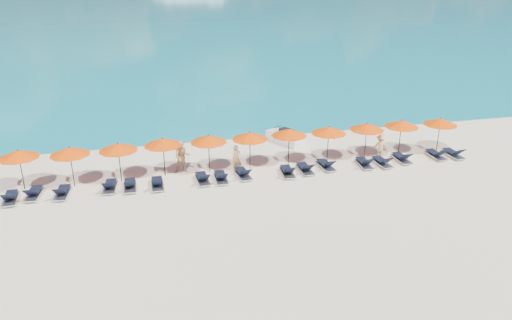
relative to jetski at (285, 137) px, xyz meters
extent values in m
plane|color=beige|center=(-3.33, -8.46, -0.40)|extent=(1400.00, 1400.00, 0.00)
cube|color=white|center=(-0.01, 0.02, -0.06)|extent=(2.20, 2.87, 0.62)
cube|color=black|center=(0.10, -0.17, 0.39)|extent=(1.04, 1.27, 0.40)
cylinder|color=black|center=(-0.34, 0.62, 0.56)|extent=(0.58, 0.36, 0.07)
imported|color=tan|center=(-4.10, -3.85, 0.36)|extent=(0.64, 0.51, 1.53)
imported|color=tan|center=(-7.14, -3.38, 0.56)|extent=(0.95, 0.58, 1.91)
imported|color=tan|center=(4.83, -4.04, 0.37)|extent=(1.09, 0.83, 1.54)
cylinder|color=black|center=(-15.55, -3.75, 0.70)|extent=(0.05, 0.05, 2.20)
cone|color=#E94202|center=(-15.55, -3.75, 1.62)|extent=(2.10, 2.10, 0.42)
sphere|color=black|center=(-15.55, -3.75, 1.84)|extent=(0.08, 0.08, 0.08)
cylinder|color=black|center=(-13.02, -3.93, 0.70)|extent=(0.05, 0.05, 2.20)
cone|color=#E94202|center=(-13.02, -3.93, 1.62)|extent=(2.10, 2.10, 0.42)
sphere|color=black|center=(-13.02, -3.93, 1.84)|extent=(0.08, 0.08, 0.08)
cylinder|color=black|center=(-10.56, -3.88, 0.70)|extent=(0.05, 0.05, 2.20)
cone|color=#E94202|center=(-10.56, -3.88, 1.62)|extent=(2.10, 2.10, 0.42)
sphere|color=black|center=(-10.56, -3.88, 1.84)|extent=(0.08, 0.08, 0.08)
cylinder|color=black|center=(-8.17, -3.64, 0.70)|extent=(0.05, 0.05, 2.20)
cone|color=#E94202|center=(-8.17, -3.64, 1.62)|extent=(2.10, 2.10, 0.42)
sphere|color=black|center=(-8.17, -3.64, 1.84)|extent=(0.08, 0.08, 0.08)
cylinder|color=black|center=(-5.65, -3.71, 0.70)|extent=(0.05, 0.05, 2.20)
cone|color=#E94202|center=(-5.65, -3.71, 1.62)|extent=(2.10, 2.10, 0.42)
sphere|color=black|center=(-5.65, -3.71, 1.84)|extent=(0.08, 0.08, 0.08)
cylinder|color=black|center=(-3.27, -3.73, 0.70)|extent=(0.05, 0.05, 2.20)
cone|color=#E94202|center=(-3.27, -3.73, 1.62)|extent=(2.10, 2.10, 0.42)
sphere|color=black|center=(-3.27, -3.73, 1.84)|extent=(0.08, 0.08, 0.08)
cylinder|color=black|center=(-0.91, -3.67, 0.70)|extent=(0.05, 0.05, 2.20)
cone|color=#E94202|center=(-0.91, -3.67, 1.62)|extent=(2.10, 2.10, 0.42)
sphere|color=black|center=(-0.91, -3.67, 1.84)|extent=(0.08, 0.08, 0.08)
cylinder|color=black|center=(1.49, -3.82, 0.70)|extent=(0.05, 0.05, 2.20)
cone|color=#E94202|center=(1.49, -3.82, 1.62)|extent=(2.10, 2.10, 0.42)
sphere|color=black|center=(1.49, -3.82, 1.84)|extent=(0.08, 0.08, 0.08)
cylinder|color=black|center=(3.96, -3.75, 0.70)|extent=(0.05, 0.05, 2.20)
cone|color=#E94202|center=(3.96, -3.75, 1.62)|extent=(2.10, 2.10, 0.42)
sphere|color=black|center=(3.96, -3.75, 1.84)|extent=(0.08, 0.08, 0.08)
cylinder|color=black|center=(6.29, -3.69, 0.70)|extent=(0.05, 0.05, 2.20)
cone|color=#E94202|center=(6.29, -3.69, 1.62)|extent=(2.10, 2.10, 0.42)
sphere|color=black|center=(6.29, -3.69, 1.84)|extent=(0.08, 0.08, 0.08)
cylinder|color=black|center=(8.85, -3.88, 0.70)|extent=(0.05, 0.05, 2.20)
cone|color=#E94202|center=(8.85, -3.88, 1.62)|extent=(2.10, 2.10, 0.42)
sphere|color=black|center=(8.85, -3.88, 1.84)|extent=(0.08, 0.08, 0.08)
cube|color=silver|center=(-15.97, -5.14, -0.26)|extent=(0.70, 1.73, 0.06)
cube|color=black|center=(-15.98, -4.89, -0.10)|extent=(0.60, 1.13, 0.04)
cube|color=black|center=(-15.94, -5.69, 0.15)|extent=(0.58, 0.56, 0.43)
cube|color=silver|center=(-14.91, -4.85, -0.26)|extent=(0.79, 1.75, 0.06)
cube|color=black|center=(-14.88, -4.61, -0.10)|extent=(0.66, 1.15, 0.04)
cube|color=black|center=(-14.97, -5.40, 0.15)|extent=(0.60, 0.59, 0.43)
cube|color=silver|center=(-13.50, -5.08, -0.26)|extent=(0.79, 1.75, 0.06)
cube|color=black|center=(-13.48, -4.83, -0.10)|extent=(0.66, 1.15, 0.04)
cube|color=black|center=(-13.56, -5.63, 0.15)|extent=(0.60, 0.59, 0.43)
cube|color=silver|center=(-11.14, -4.89, -0.26)|extent=(0.79, 1.76, 0.06)
cube|color=black|center=(-11.11, -4.64, -0.10)|extent=(0.66, 1.15, 0.04)
cube|color=black|center=(-11.20, -5.43, 0.15)|extent=(0.60, 0.59, 0.43)
cube|color=silver|center=(-10.11, -5.00, -0.26)|extent=(0.63, 1.70, 0.06)
cube|color=black|center=(-10.11, -4.75, -0.10)|extent=(0.55, 1.10, 0.04)
cube|color=black|center=(-10.11, -5.55, 0.15)|extent=(0.55, 0.54, 0.43)
cube|color=silver|center=(-8.69, -5.13, -0.26)|extent=(0.64, 1.71, 0.06)
cube|color=black|center=(-8.68, -4.88, -0.10)|extent=(0.56, 1.11, 0.04)
cube|color=black|center=(-8.69, -5.68, 0.15)|extent=(0.56, 0.54, 0.43)
cube|color=silver|center=(-6.23, -5.04, -0.26)|extent=(0.71, 1.73, 0.06)
cube|color=black|center=(-6.24, -4.79, -0.10)|extent=(0.61, 1.13, 0.04)
cube|color=black|center=(-6.20, -5.59, 0.15)|extent=(0.58, 0.57, 0.43)
cube|color=silver|center=(-5.23, -5.11, -0.26)|extent=(0.64, 1.71, 0.06)
cube|color=black|center=(-5.22, -4.86, -0.10)|extent=(0.56, 1.11, 0.04)
cube|color=black|center=(-5.23, -5.66, 0.15)|extent=(0.56, 0.54, 0.43)
cube|color=silver|center=(-3.94, -4.89, -0.26)|extent=(0.78, 1.75, 0.06)
cube|color=black|center=(-3.97, -4.64, -0.10)|extent=(0.66, 1.15, 0.04)
cube|color=black|center=(-3.89, -5.43, 0.15)|extent=(0.60, 0.59, 0.43)
cube|color=silver|center=(-1.43, -5.19, -0.26)|extent=(0.75, 1.74, 0.06)
cube|color=black|center=(-1.41, -4.94, -0.10)|extent=(0.64, 1.14, 0.04)
cube|color=black|center=(-1.48, -5.73, 0.15)|extent=(0.59, 0.58, 0.43)
cube|color=silver|center=(-0.32, -5.02, -0.26)|extent=(0.66, 1.71, 0.06)
cube|color=black|center=(-0.33, -4.77, -0.10)|extent=(0.58, 1.11, 0.04)
cube|color=black|center=(-0.31, -5.57, 0.15)|extent=(0.56, 0.55, 0.43)
cube|color=silver|center=(1.03, -4.79, -0.26)|extent=(0.74, 1.74, 0.06)
cube|color=black|center=(1.01, -4.54, -0.10)|extent=(0.63, 1.14, 0.04)
cube|color=black|center=(1.06, -5.34, 0.15)|extent=(0.59, 0.57, 0.43)
cube|color=silver|center=(3.35, -5.01, -0.26)|extent=(0.74, 1.74, 0.06)
cube|color=black|center=(3.37, -4.76, -0.10)|extent=(0.63, 1.14, 0.04)
cube|color=black|center=(3.31, -5.56, 0.15)|extent=(0.59, 0.58, 0.43)
cube|color=silver|center=(4.45, -5.12, -0.26)|extent=(0.69, 1.72, 0.06)
cube|color=black|center=(4.44, -4.87, -0.10)|extent=(0.60, 1.12, 0.04)
cube|color=black|center=(4.47, -5.67, 0.15)|extent=(0.57, 0.56, 0.43)
cube|color=silver|center=(5.89, -4.81, -0.26)|extent=(0.64, 1.71, 0.06)
cube|color=black|center=(5.89, -4.56, -0.10)|extent=(0.56, 1.11, 0.04)
cube|color=black|center=(5.88, -5.36, 0.15)|extent=(0.56, 0.54, 0.43)
cube|color=silver|center=(8.22, -4.79, -0.26)|extent=(0.62, 1.70, 0.06)
cube|color=black|center=(8.22, -4.54, -0.10)|extent=(0.55, 1.10, 0.04)
cube|color=black|center=(8.22, -5.34, 0.15)|extent=(0.55, 0.54, 0.43)
cube|color=silver|center=(9.36, -4.90, -0.26)|extent=(0.68, 1.72, 0.06)
cube|color=black|center=(9.35, -4.65, -0.10)|extent=(0.59, 1.12, 0.04)
cube|color=black|center=(9.38, -5.45, 0.15)|extent=(0.57, 0.56, 0.43)
camera|label=1|loc=(-9.25, -29.97, 10.89)|focal=35.00mm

